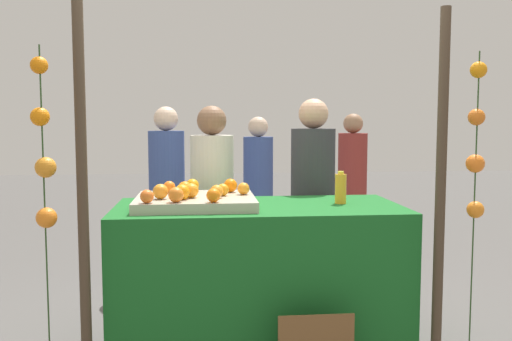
{
  "coord_description": "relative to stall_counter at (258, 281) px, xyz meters",
  "views": [
    {
      "loc": [
        -0.34,
        -3.31,
        1.45
      ],
      "look_at": [
        0.0,
        0.15,
        1.14
      ],
      "focal_mm": 38.71,
      "sensor_mm": 36.0,
      "label": 1
    }
  ],
  "objects": [
    {
      "name": "crowd_person_2",
      "position": [
        1.25,
        2.38,
        0.24
      ],
      "size": [
        0.31,
        0.31,
        1.53
      ],
      "color": "maroon",
      "rests_on": "ground_plane"
    },
    {
      "name": "orange_1",
      "position": [
        -0.49,
        -0.24,
        0.57
      ],
      "size": [
        0.09,
        0.09,
        0.09
      ],
      "primitive_type": "sphere",
      "color": "orange",
      "rests_on": "orange_tray"
    },
    {
      "name": "orange_3",
      "position": [
        -0.4,
        0.22,
        0.57
      ],
      "size": [
        0.08,
        0.08,
        0.08
      ],
      "primitive_type": "sphere",
      "color": "orange",
      "rests_on": "orange_tray"
    },
    {
      "name": "orange_4",
      "position": [
        -0.55,
        0.19,
        0.57
      ],
      "size": [
        0.08,
        0.08,
        0.08
      ],
      "primitive_type": "sphere",
      "color": "orange",
      "rests_on": "orange_tray"
    },
    {
      "name": "orange_12",
      "position": [
        -0.45,
        0.06,
        0.57
      ],
      "size": [
        0.09,
        0.09,
        0.09
      ],
      "primitive_type": "sphere",
      "color": "orange",
      "rests_on": "orange_tray"
    },
    {
      "name": "orange_2",
      "position": [
        -0.09,
        0.05,
        0.57
      ],
      "size": [
        0.07,
        0.07,
        0.07
      ],
      "primitive_type": "sphere",
      "color": "orange",
      "rests_on": "orange_tray"
    },
    {
      "name": "crowd_person_0",
      "position": [
        -0.65,
        1.6,
        0.27
      ],
      "size": [
        0.32,
        0.32,
        1.58
      ],
      "color": "#384C8C",
      "rests_on": "ground_plane"
    },
    {
      "name": "orange_9",
      "position": [
        -0.26,
        -0.09,
        0.57
      ],
      "size": [
        0.08,
        0.08,
        0.08
      ],
      "primitive_type": "sphere",
      "color": "orange",
      "rests_on": "orange_tray"
    },
    {
      "name": "vendor_left",
      "position": [
        -0.27,
        0.65,
        0.26
      ],
      "size": [
        0.31,
        0.31,
        1.56
      ],
      "color": "beige",
      "rests_on": "ground_plane"
    },
    {
      "name": "orange_6",
      "position": [
        -0.65,
        -0.25,
        0.57
      ],
      "size": [
        0.08,
        0.08,
        0.08
      ],
      "primitive_type": "sphere",
      "color": "orange",
      "rests_on": "orange_tray"
    },
    {
      "name": "vendor_right",
      "position": [
        0.47,
        0.66,
        0.28
      ],
      "size": [
        0.32,
        0.32,
        1.61
      ],
      "color": "#333338",
      "rests_on": "ground_plane"
    },
    {
      "name": "orange_11",
      "position": [
        -0.28,
        -0.25,
        0.57
      ],
      "size": [
        0.08,
        0.08,
        0.08
      ],
      "primitive_type": "sphere",
      "color": "orange",
      "rests_on": "orange_tray"
    },
    {
      "name": "canopy_post_left",
      "position": [
        -0.95,
        -0.45,
        0.56
      ],
      "size": [
        0.06,
        0.06,
        2.06
      ],
      "primitive_type": "cylinder",
      "color": "#473828",
      "rests_on": "ground_plane"
    },
    {
      "name": "crowd_person_1",
      "position": [
        0.22,
        2.18,
        0.23
      ],
      "size": [
        0.3,
        0.3,
        1.49
      ],
      "color": "#384C8C",
      "rests_on": "ground_plane"
    },
    {
      "name": "orange_0",
      "position": [
        -0.46,
        -0.13,
        0.57
      ],
      "size": [
        0.09,
        0.09,
        0.09
      ],
      "primitive_type": "sphere",
      "color": "orange",
      "rests_on": "orange_tray"
    },
    {
      "name": "garland_strand_right",
      "position": [
        1.13,
        -0.47,
        0.84
      ],
      "size": [
        0.1,
        0.11,
        1.82
      ],
      "color": "#2D4C23",
      "rests_on": "ground_plane"
    },
    {
      "name": "orange_tray",
      "position": [
        -0.38,
        -0.0,
        0.5
      ],
      "size": [
        0.71,
        0.61,
        0.06
      ],
      "primitive_type": "cube",
      "color": "#B2AD99",
      "rests_on": "stall_counter"
    },
    {
      "name": "orange_10",
      "position": [
        -0.4,
        -0.06,
        0.57
      ],
      "size": [
        0.09,
        0.09,
        0.09
      ],
      "primitive_type": "sphere",
      "color": "orange",
      "rests_on": "orange_tray"
    },
    {
      "name": "orange_7",
      "position": [
        -0.58,
        -0.1,
        0.57
      ],
      "size": [
        0.09,
        0.09,
        0.09
      ],
      "primitive_type": "sphere",
      "color": "orange",
      "rests_on": "orange_tray"
    },
    {
      "name": "juice_bottle",
      "position": [
        0.52,
        0.03,
        0.56
      ],
      "size": [
        0.07,
        0.07,
        0.2
      ],
      "color": "gold",
      "rests_on": "stall_counter"
    },
    {
      "name": "stall_counter",
      "position": [
        0.0,
        0.0,
        0.0
      ],
      "size": [
        1.74,
        0.82,
        0.94
      ],
      "primitive_type": "cube",
      "color": "#196023",
      "rests_on": "ground_plane"
    },
    {
      "name": "garland_strand_left",
      "position": [
        -1.12,
        -0.5,
        0.81
      ],
      "size": [
        0.12,
        0.12,
        1.82
      ],
      "color": "#2D4C23",
      "rests_on": "ground_plane"
    },
    {
      "name": "orange_5",
      "position": [
        -0.16,
        0.18,
        0.57
      ],
      "size": [
        0.09,
        0.09,
        0.09
      ],
      "primitive_type": "sphere",
      "color": "orange",
      "rests_on": "orange_tray"
    },
    {
      "name": "orange_8",
      "position": [
        -0.22,
        0.01,
        0.57
      ],
      "size": [
        0.07,
        0.07,
        0.07
      ],
      "primitive_type": "sphere",
      "color": "orange",
      "rests_on": "orange_tray"
    },
    {
      "name": "canopy_post_right",
      "position": [
        0.95,
        -0.45,
        0.56
      ],
      "size": [
        0.06,
        0.06,
        2.06
      ],
      "primitive_type": "cylinder",
      "color": "#473828",
      "rests_on": "ground_plane"
    }
  ]
}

